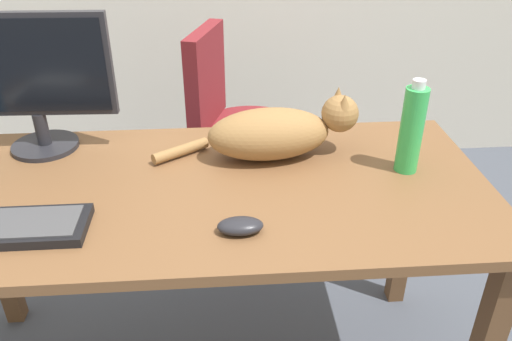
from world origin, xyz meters
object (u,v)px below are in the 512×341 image
at_px(computer_mouse, 240,226).
at_px(office_chair, 239,153).
at_px(water_bottle, 411,129).
at_px(monitor, 30,78).
at_px(cat, 276,131).

bearing_deg(computer_mouse, office_chair, 87.92).
distance_m(office_chair, water_bottle, 1.00).
height_order(office_chair, monitor, monitor).
xyz_separation_m(office_chair, computer_mouse, (-0.04, -1.03, 0.35)).
height_order(monitor, cat, monitor).
bearing_deg(water_bottle, computer_mouse, -151.66).
bearing_deg(water_bottle, cat, 163.01).
xyz_separation_m(cat, water_bottle, (0.36, -0.11, 0.05)).
bearing_deg(office_chair, computer_mouse, -92.08).
xyz_separation_m(cat, computer_mouse, (-0.12, -0.37, -0.06)).
xyz_separation_m(office_chair, water_bottle, (0.45, -0.76, 0.46)).
relative_size(monitor, computer_mouse, 4.37).
distance_m(monitor, water_bottle, 1.09).
relative_size(cat, water_bottle, 2.26).
xyz_separation_m(office_chair, cat, (0.09, -0.65, 0.42)).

